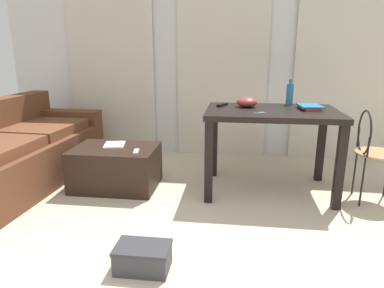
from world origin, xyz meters
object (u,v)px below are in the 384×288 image
Objects in this scene: shoebox at (143,257)px; book_stack at (309,107)px; bowl at (247,102)px; tv_remote_on_table at (222,105)px; magazine at (114,145)px; tv_remote_primary at (136,152)px; craft_table at (271,122)px; wire_chair at (372,146)px; bottle_near at (290,94)px; scissors at (258,113)px; couch at (13,154)px; coffee_table at (116,167)px.

book_stack is at bearing 50.16° from shoebox.
tv_remote_on_table is (-0.24, 0.02, -0.04)m from bowl.
tv_remote_primary is at bearing -47.56° from magazine.
wire_chair is at bearing -8.82° from craft_table.
book_stack is at bearing 12.24° from craft_table.
tv_remote_on_table is (-0.66, -0.18, -0.10)m from bottle_near.
scissors is 1.56m from shoebox.
book_stack reaches higher than couch.
couch is 1.31m from tv_remote_primary.
bottle_near is (-0.66, 0.46, 0.38)m from wire_chair.
magazine is at bearing 7.25° from couch.
scissors is (0.33, -0.35, -0.01)m from tv_remote_on_table.
couch reaches higher than scissors.
book_stack reaches higher than craft_table.
magazine is (-0.02, 0.06, 0.21)m from coffee_table.
craft_table reaches higher than coffee_table.
shoebox is at bearing -64.23° from coffee_table.
craft_table is at bearing -10.10° from magazine.
bottle_near reaches higher than bowl.
tv_remote_on_table is 1.48× the size of scissors.
tv_remote_primary is at bearing -168.44° from book_stack.
scissors is (2.39, -0.03, 0.48)m from couch.
coffee_table is 0.67× the size of craft_table.
scissors is at bearing -4.12° from coffee_table.
craft_table is 7.16× the size of tv_remote_on_table.
bottle_near is at bearing 145.14° from wire_chair.
scissors is (-1.00, -0.07, 0.28)m from wire_chair.
couch is at bearing -176.04° from craft_table.
coffee_table is at bearing -174.37° from book_stack.
wire_chair reaches higher than magazine.
coffee_table is 1.48m from scissors.
scissors is at bearing -18.36° from magazine.
craft_table is (1.49, 0.11, 0.47)m from coffee_table.
book_stack is at bearing 5.63° from coffee_table.
bowl is at bearing 17.72° from tv_remote_on_table.
wire_chair is 4.22× the size of bowl.
magazine is 1.52m from shoebox.
book_stack is 0.86× the size of shoebox.
wire_chair is at bearing -0.66° from coffee_table.
shoebox is at bearing -122.19° from craft_table.
craft_table is 0.51m from tv_remote_on_table.
bottle_near is 0.86× the size of book_stack.
tv_remote_primary is (-1.23, -0.25, -0.26)m from craft_table.
book_stack is (-0.51, 0.21, 0.30)m from wire_chair.
couch is 12.66× the size of tv_remote_on_table.
craft_table is 0.27m from scissors.
couch reaches higher than craft_table.
couch reaches higher than magazine.
craft_table is 5.09× the size of magazine.
scissors is at bearing -0.67° from couch.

